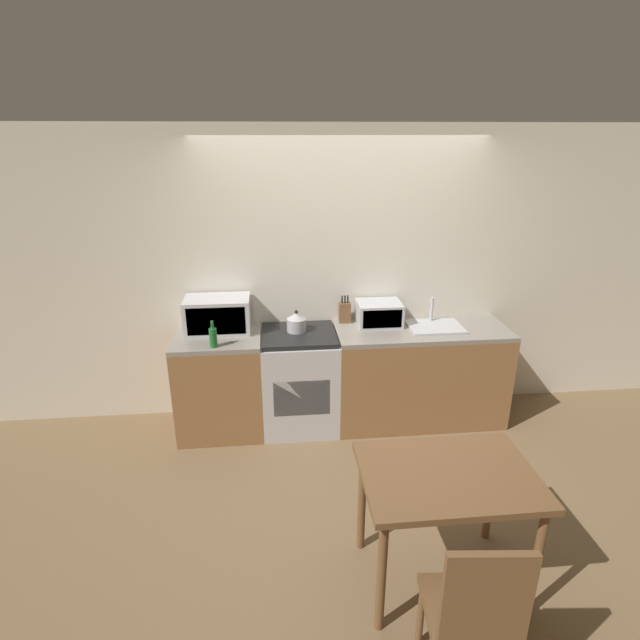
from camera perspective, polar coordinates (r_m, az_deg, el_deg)
The scene contains 13 objects.
ground_plane at distance 4.22m, azimuth 3.88°, elevation -16.07°, with size 16.00×16.00×0.00m, color brown.
wall_back at distance 4.53m, azimuth 2.22°, elevation 5.02°, with size 10.00×0.06×2.60m.
counter_left_run at distance 4.51m, azimuth -11.29°, elevation -7.09°, with size 0.74×0.62×0.90m.
counter_right_run at distance 4.67m, azimuth 11.20°, elevation -6.06°, with size 1.52×0.62×0.90m.
stove_range at distance 4.49m, azimuth -2.35°, elevation -6.84°, with size 0.66×0.62×0.90m.
kettle at distance 4.31m, azimuth -2.72°, elevation -0.25°, with size 0.17×0.17×0.19m.
microwave at distance 4.38m, azimuth -11.60°, elevation 0.60°, with size 0.55×0.34×0.30m.
bottle at distance 4.08m, azimuth -12.11°, elevation -1.92°, with size 0.06×0.06×0.22m.
knife_block at distance 4.51m, azimuth 2.84°, elevation 0.88°, with size 0.10×0.07×0.25m.
toaster_oven at distance 4.49m, azimuth 6.75°, elevation 0.75°, with size 0.39×0.30×0.21m.
sink_basin at distance 4.53m, azimuth 12.99°, elevation -0.65°, with size 0.47×0.36×0.24m.
dining_table at distance 3.02m, azimuth 14.30°, elevation -18.04°, with size 0.96×0.69×0.76m.
dining_chair at distance 2.65m, azimuth 17.23°, elevation -29.28°, with size 0.43×0.43×0.97m.
Camera 1 is at (-0.61, -3.33, 2.52)m, focal length 28.00 mm.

